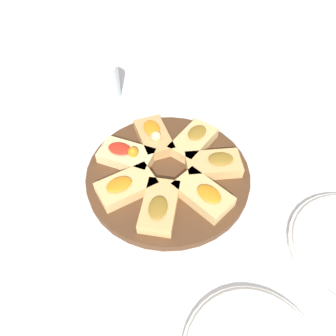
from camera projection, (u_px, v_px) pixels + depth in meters
ground_plane at (168, 177)px, 0.73m from camera, size 3.00×3.00×0.00m
serving_board at (168, 174)px, 0.72m from camera, size 0.36×0.36×0.02m
focaccia_slice_0 at (214, 164)px, 0.71m from camera, size 0.13×0.12×0.04m
focaccia_slice_1 at (193, 141)px, 0.76m from camera, size 0.13×0.09×0.04m
focaccia_slice_2 at (154, 137)px, 0.76m from camera, size 0.11×0.13×0.04m
focaccia_slice_3 at (126, 155)px, 0.73m from camera, size 0.11×0.13×0.04m
focaccia_slice_4 at (126, 186)px, 0.67m from camera, size 0.13×0.09×0.04m
focaccia_slice_5 at (159, 206)px, 0.64m from camera, size 0.13×0.12×0.04m
focaccia_slice_6 at (203, 194)px, 0.66m from camera, size 0.07×0.12×0.04m
water_glass at (105, 81)px, 0.88m from camera, size 0.08×0.08×0.10m
napkin_stack at (54, 126)px, 0.83m from camera, size 0.13×0.11×0.00m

